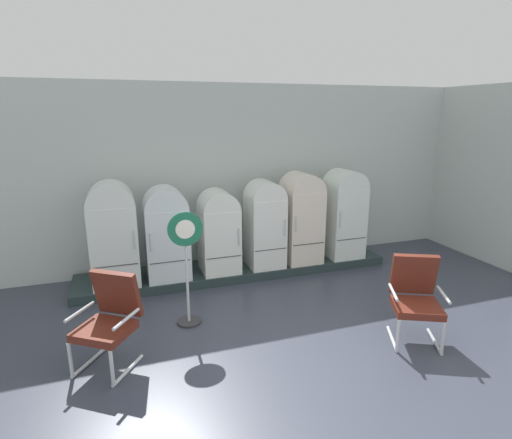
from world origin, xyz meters
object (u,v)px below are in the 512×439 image
Objects in this scene: refrigerator_2 at (219,229)px; refrigerator_5 at (344,211)px; refrigerator_4 at (301,215)px; sign_stand at (187,271)px; refrigerator_0 at (113,231)px; armchair_right at (415,295)px; refrigerator_1 at (166,231)px; refrigerator_3 at (265,221)px; armchair_left at (109,316)px.

refrigerator_2 is 2.35m from refrigerator_5.
sign_stand is at bearing -148.58° from refrigerator_4.
refrigerator_0 reaches higher than armchair_right.
armchair_right is at bearing -43.85° from refrigerator_1.
refrigerator_1 is at bearing 94.08° from sign_stand.
refrigerator_4 reaches higher than refrigerator_1.
sign_stand is at bearing 154.40° from armchair_right.
refrigerator_0 is 1.17× the size of refrigerator_2.
refrigerator_0 reaches higher than refrigerator_4.
refrigerator_2 is 0.86× the size of refrigerator_5.
refrigerator_4 reaches higher than armchair_right.
refrigerator_3 is at bearing -176.99° from refrigerator_4.
refrigerator_5 is 4.53m from armchair_left.
refrigerator_3 is at bearing -0.29° from refrigerator_0.
refrigerator_5 reaches higher than refrigerator_0.
refrigerator_3 is (2.45, -0.01, -0.05)m from refrigerator_0.
armchair_right is 0.68× the size of sign_stand.
armchair_left is (-3.22, -1.99, -0.41)m from refrigerator_4.
armchair_right is at bearing -10.07° from armchair_left.
sign_stand reaches higher than refrigerator_2.
refrigerator_1 reaches higher than armchair_right.
armchair_left is at bearing -148.26° from refrigerator_4.
refrigerator_1 is at bearing -179.03° from refrigerator_4.
armchair_left is 3.61m from armchair_right.
armchair_left is at bearing -147.51° from sign_stand.
armchair_right is (-0.51, -2.60, -0.42)m from refrigerator_5.
refrigerator_1 is at bearing 66.11° from armchair_left.
armchair_left is at bearing -92.02° from refrigerator_0.
armchair_right is at bearing -36.71° from refrigerator_0.
refrigerator_3 is 2.07m from sign_stand.
refrigerator_4 is 1.03× the size of sign_stand.
armchair_left is (-4.06, -1.97, -0.42)m from refrigerator_5.
refrigerator_4 is at bearing 31.74° from armchair_left.
refrigerator_0 is at bearing 123.31° from sign_stand.
refrigerator_5 is (3.99, 0.00, 0.00)m from refrigerator_0.
refrigerator_5 is at bearing 0.46° from refrigerator_3.
sign_stand is at bearing -119.10° from refrigerator_2.
refrigerator_3 is at bearing 0.11° from refrigerator_1.
refrigerator_4 reaches higher than refrigerator_2.
refrigerator_5 is at bearing -0.14° from refrigerator_2.
sign_stand is (-2.26, -1.38, -0.24)m from refrigerator_4.
refrigerator_4 is 0.84m from refrigerator_5.
refrigerator_0 is 3.15m from refrigerator_4.
sign_stand is (0.10, -1.34, -0.18)m from refrigerator_1.
refrigerator_4 is 2.66m from sign_stand.
refrigerator_5 reaches higher than refrigerator_1.
refrigerator_3 is 0.70m from refrigerator_4.
refrigerator_3 is at bearing 111.73° from armchair_right.
sign_stand is (0.96, 0.61, 0.18)m from armchair_left.
refrigerator_1 is at bearing 136.15° from armchair_right.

